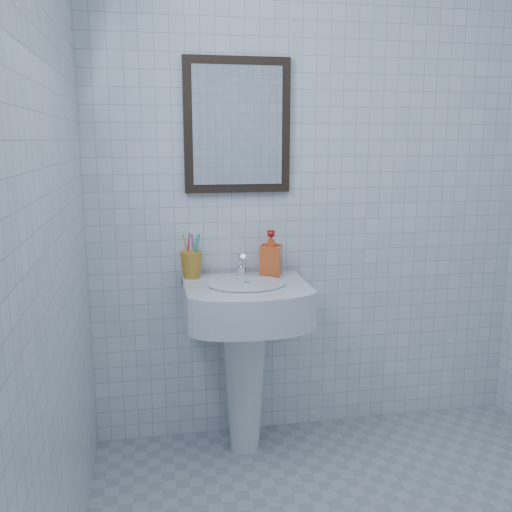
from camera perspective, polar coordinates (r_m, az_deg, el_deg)
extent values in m
cube|color=white|center=(2.84, 5.84, 6.73)|extent=(2.20, 0.02, 2.50)
cube|color=white|center=(1.56, -21.42, 2.03)|extent=(0.02, 2.40, 2.50)
cone|color=silver|center=(2.80, -1.16, -12.45)|extent=(0.22, 0.22, 0.70)
cube|color=silver|center=(2.61, -1.01, -4.59)|extent=(0.56, 0.40, 0.17)
cube|color=silver|center=(2.74, -1.57, -2.21)|extent=(0.56, 0.10, 0.03)
cylinder|color=white|center=(2.56, -0.90, -2.76)|extent=(0.35, 0.35, 0.01)
cylinder|color=silver|center=(2.71, -1.49, -1.54)|extent=(0.05, 0.05, 0.05)
cylinder|color=silver|center=(2.68, -1.44, -0.42)|extent=(0.02, 0.09, 0.07)
cylinder|color=silver|center=(2.72, -1.56, -0.67)|extent=(0.03, 0.05, 0.09)
imported|color=#E04315|center=(2.71, 1.50, 0.28)|extent=(0.13, 0.13, 0.21)
cube|color=black|center=(2.73, -1.89, 12.89)|extent=(0.50, 0.04, 0.62)
cube|color=silver|center=(2.71, -1.83, 12.90)|extent=(0.42, 0.00, 0.54)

